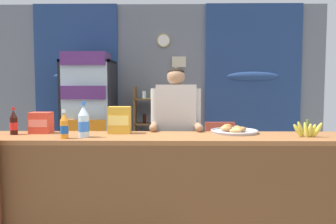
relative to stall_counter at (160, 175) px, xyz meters
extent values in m
plane|color=gray|center=(-0.10, 0.96, -0.57)|extent=(8.05, 8.05, 0.00)
cube|color=slate|center=(-0.10, 2.87, 0.80)|extent=(5.65, 0.12, 2.75)
cube|color=navy|center=(-1.53, 2.78, 1.07)|extent=(1.42, 0.04, 2.22)
ellipsoid|color=navy|center=(-1.53, 2.76, 0.96)|extent=(0.78, 0.10, 0.16)
cube|color=navy|center=(1.49, 2.78, 1.07)|extent=(1.62, 0.04, 2.22)
ellipsoid|color=navy|center=(1.49, 2.76, 0.96)|extent=(0.89, 0.10, 0.16)
cylinder|color=tan|center=(-0.04, 2.79, 1.57)|extent=(0.22, 0.03, 0.22)
cylinder|color=white|center=(-0.04, 2.78, 1.57)|extent=(0.19, 0.01, 0.19)
cube|color=beige|center=(0.23, 2.79, 1.21)|extent=(0.24, 0.02, 0.18)
cube|color=#935B33|center=(0.00, 0.13, 0.31)|extent=(4.18, 0.59, 0.04)
cube|color=brown|center=(0.00, -0.15, -0.14)|extent=(4.18, 0.04, 0.86)
cube|color=black|center=(-1.21, 2.63, 0.31)|extent=(0.78, 0.04, 1.76)
cube|color=black|center=(-1.58, 2.34, 0.31)|extent=(0.04, 0.61, 1.76)
cube|color=black|center=(-0.83, 2.34, 0.31)|extent=(0.04, 0.61, 1.76)
cube|color=black|center=(-1.21, 2.34, 1.17)|extent=(0.78, 0.61, 0.04)
cube|color=black|center=(-1.21, 2.34, -0.53)|extent=(0.78, 0.61, 0.08)
cube|color=silver|center=(-1.21, 2.05, 0.36)|extent=(0.72, 0.02, 1.60)
cylinder|color=#B7B7BC|center=(-0.87, 2.01, 0.31)|extent=(0.02, 0.02, 0.40)
cube|color=silver|center=(-1.21, 2.34, 0.08)|extent=(0.70, 0.53, 0.02)
cube|color=orange|center=(-1.21, 2.22, 0.19)|extent=(0.66, 0.49, 0.20)
cube|color=silver|center=(-1.21, 2.34, 0.59)|extent=(0.70, 0.53, 0.02)
cube|color=#56286B|center=(-1.21, 2.22, 0.70)|extent=(0.66, 0.49, 0.20)
cube|color=silver|center=(-1.21, 2.34, 1.09)|extent=(0.70, 0.53, 0.02)
cube|color=#56286B|center=(-1.21, 2.22, 1.20)|extent=(0.66, 0.49, 0.20)
cube|color=brown|center=(-0.50, 2.53, 0.11)|extent=(0.04, 0.28, 1.36)
cube|color=brown|center=(-0.06, 2.53, 0.11)|extent=(0.04, 0.28, 1.36)
cube|color=brown|center=(-0.28, 2.53, 0.58)|extent=(0.44, 0.28, 0.02)
cylinder|color=silver|center=(-0.35, 2.53, 0.65)|extent=(0.06, 0.06, 0.12)
cylinder|color=#75C64C|center=(-0.21, 2.53, 0.66)|extent=(0.06, 0.06, 0.13)
cube|color=brown|center=(-0.28, 2.53, 0.17)|extent=(0.44, 0.28, 0.02)
cylinder|color=black|center=(-0.35, 2.53, 0.26)|extent=(0.05, 0.05, 0.15)
cylinder|color=silver|center=(-0.21, 2.53, 0.26)|extent=(0.07, 0.07, 0.15)
cube|color=brown|center=(-0.28, 2.53, -0.23)|extent=(0.44, 0.28, 0.02)
cylinder|color=#75C64C|center=(-0.35, 2.53, -0.16)|extent=(0.07, 0.07, 0.12)
cylinder|color=#75C64C|center=(-0.21, 2.53, -0.16)|extent=(0.06, 0.06, 0.12)
cube|color=#E5563D|center=(0.77, 1.94, -0.13)|extent=(0.45, 0.45, 0.04)
cube|color=#E5563D|center=(0.78, 1.74, 0.09)|extent=(0.42, 0.05, 0.40)
cylinder|color=#E5563D|center=(0.96, 2.13, -0.35)|extent=(0.04, 0.04, 0.44)
cylinder|color=#E5563D|center=(0.58, 2.12, -0.35)|extent=(0.04, 0.04, 0.44)
cylinder|color=#E5563D|center=(0.97, 1.75, -0.35)|extent=(0.04, 0.04, 0.44)
cylinder|color=#E5563D|center=(0.59, 1.74, -0.35)|extent=(0.04, 0.04, 0.44)
cube|color=#E5563D|center=(0.97, 1.94, -0.01)|extent=(0.05, 0.40, 0.03)
cube|color=#E5563D|center=(0.58, 1.93, -0.01)|extent=(0.05, 0.40, 0.03)
cylinder|color=#28282D|center=(0.06, 0.65, -0.18)|extent=(0.11, 0.11, 0.80)
cylinder|color=#28282D|center=(0.24, 0.65, -0.18)|extent=(0.11, 0.11, 0.80)
cube|color=#BCB7B2|center=(0.15, 0.65, 0.51)|extent=(0.42, 0.20, 0.58)
sphere|color=#997051|center=(0.15, 0.65, 0.88)|extent=(0.19, 0.19, 0.19)
ellipsoid|color=black|center=(0.15, 0.66, 0.93)|extent=(0.18, 0.18, 0.10)
cylinder|color=#BCB7B2|center=(-0.08, 0.65, 0.56)|extent=(0.08, 0.08, 0.39)
cylinder|color=#997051|center=(-0.08, 0.50, 0.37)|extent=(0.07, 0.26, 0.07)
sphere|color=#997051|center=(-0.08, 0.37, 0.37)|extent=(0.08, 0.08, 0.08)
cylinder|color=#BCB7B2|center=(0.38, 0.65, 0.56)|extent=(0.08, 0.08, 0.39)
cylinder|color=#997051|center=(0.38, 0.50, 0.37)|extent=(0.07, 0.26, 0.07)
sphere|color=#997051|center=(0.38, 0.37, 0.37)|extent=(0.08, 0.08, 0.08)
cylinder|color=silver|center=(-0.67, 0.02, 0.43)|extent=(0.09, 0.09, 0.19)
cone|color=silver|center=(-0.67, 0.02, 0.57)|extent=(0.09, 0.09, 0.09)
cylinder|color=blue|center=(-0.67, 0.02, 0.63)|extent=(0.04, 0.04, 0.03)
cylinder|color=blue|center=(-0.67, 0.02, 0.43)|extent=(0.10, 0.10, 0.09)
cylinder|color=black|center=(-1.36, 0.17, 0.41)|extent=(0.07, 0.07, 0.16)
cone|color=black|center=(-1.36, 0.17, 0.52)|extent=(0.07, 0.07, 0.07)
cylinder|color=red|center=(-1.36, 0.17, 0.57)|extent=(0.03, 0.03, 0.03)
cylinder|color=red|center=(-1.36, 0.17, 0.41)|extent=(0.07, 0.07, 0.07)
cylinder|color=orange|center=(-0.82, -0.05, 0.41)|extent=(0.07, 0.07, 0.15)
cone|color=orange|center=(-0.82, -0.05, 0.52)|extent=(0.07, 0.07, 0.07)
cylinder|color=white|center=(-0.82, -0.05, 0.57)|extent=(0.03, 0.03, 0.02)
cylinder|color=#194C99|center=(-0.82, -0.05, 0.41)|extent=(0.07, 0.07, 0.07)
cube|color=#E5422D|center=(-1.15, 0.29, 0.43)|extent=(0.19, 0.16, 0.20)
cube|color=#FF826D|center=(-1.15, 0.21, 0.43)|extent=(0.17, 0.00, 0.07)
cube|color=gold|center=(-0.39, 0.27, 0.46)|extent=(0.21, 0.13, 0.26)
cube|color=#FFE26D|center=(-0.39, 0.20, 0.46)|extent=(0.19, 0.00, 0.09)
cylinder|color=#BCBCC1|center=(0.71, 0.31, 0.34)|extent=(0.44, 0.44, 0.02)
torus|color=#BCBCC1|center=(0.71, 0.31, 0.35)|extent=(0.45, 0.45, 0.02)
ellipsoid|color=#B2753D|center=(0.78, 0.32, 0.37)|extent=(0.08, 0.06, 0.04)
ellipsoid|color=#C68947|center=(0.75, 0.37, 0.37)|extent=(0.08, 0.07, 0.05)
ellipsoid|color=#B2753D|center=(0.67, 0.46, 0.37)|extent=(0.10, 0.06, 0.05)
ellipsoid|color=tan|center=(0.62, 0.34, 0.37)|extent=(0.07, 0.08, 0.05)
ellipsoid|color=#A36638|center=(0.64, 0.29, 0.37)|extent=(0.08, 0.07, 0.05)
ellipsoid|color=tan|center=(0.69, 0.17, 0.37)|extent=(0.11, 0.06, 0.05)
ellipsoid|color=#B2753D|center=(0.76, 0.26, 0.37)|extent=(0.09, 0.09, 0.05)
ellipsoid|color=#DBCC42|center=(1.22, 0.05, 0.39)|extent=(0.10, 0.04, 0.13)
ellipsoid|color=#DBCC42|center=(1.25, 0.07, 0.40)|extent=(0.08, 0.05, 0.15)
ellipsoid|color=#DBCC42|center=(1.29, 0.05, 0.39)|extent=(0.05, 0.04, 0.15)
ellipsoid|color=#DBCC42|center=(1.32, 0.05, 0.39)|extent=(0.05, 0.04, 0.13)
ellipsoid|color=#DBCC42|center=(1.36, 0.06, 0.39)|extent=(0.07, 0.04, 0.13)
ellipsoid|color=#DBCC42|center=(1.39, 0.05, 0.40)|extent=(0.10, 0.05, 0.15)
cylinder|color=olive|center=(1.30, 0.06, 0.46)|extent=(0.02, 0.02, 0.05)
camera|label=1|loc=(0.11, -2.82, 0.76)|focal=34.91mm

